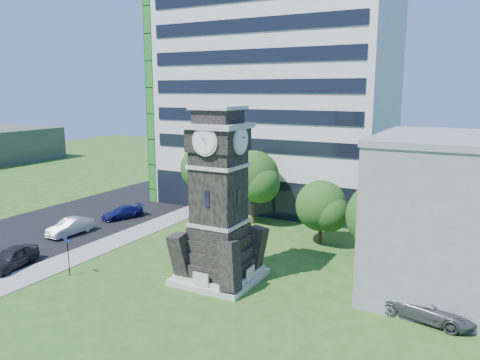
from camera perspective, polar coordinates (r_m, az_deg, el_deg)
The scene contains 15 objects.
ground at distance 34.08m, azimuth -8.70°, elevation -12.09°, with size 160.00×160.00×0.00m, color #295217.
sidewalk at distance 43.45m, azimuth -14.86°, elevation -7.16°, with size 3.00×70.00×0.06m, color gray.
street at distance 49.46m, azimuth -22.13°, elevation -5.42°, with size 14.00×80.00×0.02m, color black.
clock_tower at distance 32.36m, azimuth -2.58°, elevation -3.35°, with size 5.40×5.40×12.22m.
office_tall at distance 55.44m, azimuth 4.59°, elevation 11.92°, with size 26.20×15.11×28.60m.
car_street_south at distance 39.73m, azimuth -26.08°, elevation -8.51°, with size 1.86×4.63×1.58m, color black.
car_street_mid at distance 46.37m, azimuth -19.98°, elevation -5.38°, with size 1.58×4.54×1.50m, color #B2B6BA.
car_street_north at distance 50.50m, azimuth -14.13°, elevation -3.86°, with size 1.80×4.42×1.28m, color #121550.
car_east_lot at distance 30.52m, azimuth 22.07°, elevation -14.12°, with size 2.48×5.38×1.50m, color #4D4D52.
park_bench at distance 35.13m, azimuth -5.99°, elevation -10.39°, with size 1.88×0.50×0.97m.
street_sign at distance 36.14m, azimuth -20.22°, elevation -8.30°, with size 0.68×0.07×2.83m.
tree_nw at distance 50.37m, azimuth -4.37°, elevation 1.22°, with size 5.51×5.01×7.47m.
tree_nc at distance 46.36m, azimuth 1.74°, elevation 0.23°, with size 5.61×5.10×7.39m.
tree_ne at distance 40.98m, azimuth 9.94°, elevation -3.30°, with size 4.86×4.42×5.63m.
tree_east at distance 36.01m, azimuth 17.03°, elevation -4.57°, with size 5.81×5.28×6.73m.
Camera 1 is at (19.08, -24.92, 13.28)m, focal length 35.00 mm.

